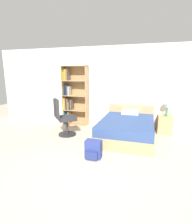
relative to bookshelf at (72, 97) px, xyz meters
name	(u,v)px	position (x,y,z in m)	size (l,w,h in m)	color
ground_plane	(84,180)	(1.56, -3.02, -0.96)	(14.00, 14.00, 0.00)	#BCB29E
wall_back	(119,87)	(1.56, 0.21, 0.34)	(9.00, 0.06, 2.60)	silver
bookshelf	(72,97)	(0.00, 0.00, 0.00)	(0.87, 0.33, 1.99)	tan
bed	(127,128)	(2.00, -0.81, -0.69)	(1.39, 1.94, 0.77)	tan
office_chair	(63,118)	(0.24, -1.15, -0.45)	(0.72, 0.71, 1.06)	#232326
nightstand	(165,124)	(3.02, -0.09, -0.69)	(0.41, 0.45, 0.53)	tan
table_lamp	(167,101)	(3.02, -0.05, -0.01)	(0.22, 0.22, 0.53)	#B2B2B7
water_bottle	(167,112)	(3.03, -0.19, -0.31)	(0.07, 0.07, 0.25)	#3F8C4C
backpack_blue	(93,150)	(1.47, -2.22, -0.78)	(0.33, 0.28, 0.38)	navy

